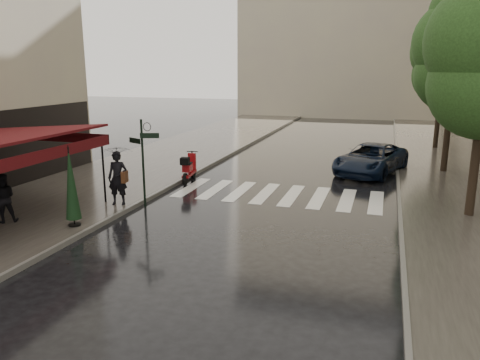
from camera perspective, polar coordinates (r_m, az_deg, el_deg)
The scene contains 15 objects.
ground at distance 14.00m, azimuth -13.07°, elevation -6.93°, with size 120.00×120.00×0.00m, color black.
sidewalk_near at distance 26.28m, azimuth -8.39°, elevation 2.95°, with size 6.00×60.00×0.12m, color #38332D.
sidewalk_far at distance 23.96m, azimuth 25.31°, elevation 0.77°, with size 5.50×60.00×0.12m, color #38332D.
curb_near at distance 25.11m, azimuth -2.10°, elevation 2.63°, with size 0.12×60.00×0.16m, color #595651.
curb_far at distance 23.72m, azimuth 18.62°, elevation 1.28°, with size 0.12×60.00×0.16m, color #595651.
crosswalk at distance 18.30m, azimuth 4.70°, elevation -1.75°, with size 7.85×3.20×0.01m.
signpost at distance 16.61m, azimuth -11.75°, elevation 2.91°, with size 1.17×0.29×3.10m.
backdrop_building at distance 49.66m, azimuth 13.73°, elevation 19.14°, with size 22.00×6.00×20.00m, color #BCB290.
tree_mid at distance 23.40m, azimuth 24.83°, elevation 14.23°, with size 3.80×3.80×8.34m.
tree_far at distance 30.38m, azimuth 23.60°, elevation 13.64°, with size 3.80×3.80×8.16m.
pedestrian_with_umbrella at distance 16.68m, azimuth -14.82°, elevation 2.78°, with size 1.33×1.34×2.58m.
pedestrian_terrace at distance 16.18m, azimuth -26.92°, elevation -1.98°, with size 0.75×0.59×1.55m, color black.
scooter at distance 20.24m, azimuth -6.27°, elevation 1.35°, with size 0.63×1.87×1.23m.
parked_car at distance 22.59m, azimuth 15.67°, elevation 2.50°, with size 2.29×4.96×1.38m, color black.
parasol_back at distance 14.86m, azimuth -19.90°, elevation -0.44°, with size 0.46×0.46×2.44m.
Camera 1 is at (6.83, -11.23, 4.80)m, focal length 35.00 mm.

